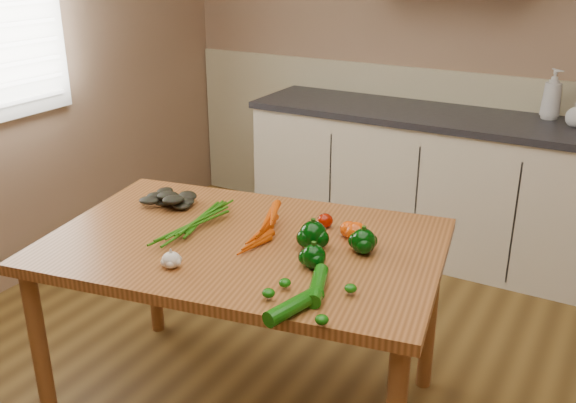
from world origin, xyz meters
The scene contains 15 objects.
room centered at (0.00, 0.17, 1.25)m, with size 4.04×5.04×2.64m.
counter_run centered at (0.21, 2.19, 0.46)m, with size 2.84×0.64×1.14m.
table centered at (-0.25, 0.32, 0.70)m, with size 1.62×1.19×0.79m.
soap_bottle_a centered at (0.52, 2.36, 1.04)m, with size 0.11×0.11×0.29m, color silver.
carrot_bunch centered at (-0.28, 0.36, 0.83)m, with size 0.27×0.21×0.07m, color #C64504, non-canonical shape.
leafy_greens centered at (-0.72, 0.45, 0.84)m, with size 0.21×0.19×0.11m, color black, non-canonical shape.
garlic_bulb centered at (-0.34, 0.01, 0.82)m, with size 0.07×0.07×0.06m, color silver.
pepper_a centered at (0.01, 0.38, 0.84)m, with size 0.10×0.10×0.10m, color black.
pepper_b centered at (0.19, 0.44, 0.84)m, with size 0.09×0.09×0.09m, color black.
pepper_c centered at (0.09, 0.24, 0.83)m, with size 0.09×0.09×0.09m, color black.
tomato_a centered at (-0.03, 0.57, 0.82)m, with size 0.06×0.06×0.06m, color #871102.
tomato_b centered at (0.09, 0.54, 0.82)m, with size 0.07×0.07×0.06m, color #D54005.
tomato_c centered at (0.12, 0.52, 0.83)m, with size 0.08×0.08×0.07m, color #D54005.
zucchini_a centered at (0.17, 0.10, 0.81)m, with size 0.05×0.05×0.21m, color #0B4B08.
zucchini_b centered at (0.17, -0.05, 0.82)m, with size 0.05×0.05×0.22m, color #0B4B08.
Camera 1 is at (0.98, -1.52, 1.83)m, focal length 40.00 mm.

